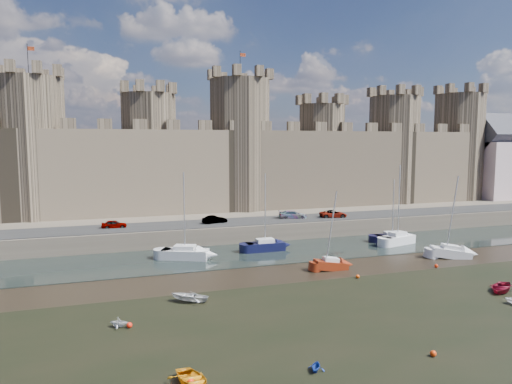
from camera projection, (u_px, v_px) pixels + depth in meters
ground at (378, 319)px, 37.40m from camera, size 160.00×160.00×0.00m
seaweed_patch at (427, 350)px, 31.72m from camera, size 70.00×34.00×0.01m
water_channel at (276, 252)px, 60.10m from camera, size 160.00×12.00×0.08m
quay at (215, 207)px, 94.03m from camera, size 160.00×60.00×2.50m
road at (253, 221)px, 69.29m from camera, size 160.00×7.00×0.10m
castle at (226, 158)px, 81.36m from camera, size 108.50×11.00×29.00m
car_0 at (114, 224)px, 63.54m from camera, size 3.46×1.52×1.16m
car_1 at (215, 220)px, 67.21m from camera, size 3.78×1.87×1.19m
car_2 at (293, 215)px, 71.66m from camera, size 4.66×2.73×1.27m
car_3 at (333, 214)px, 72.50m from camera, size 4.55×2.62×1.19m
sailboat_0 at (185, 253)px, 56.32m from camera, size 6.16×4.36×10.74m
sailboat_1 at (265, 245)px, 60.59m from camera, size 5.15×2.01×10.30m
sailboat_2 at (398, 239)px, 64.47m from camera, size 5.53×3.23×11.21m
sailboat_3 at (392, 237)px, 66.36m from camera, size 5.41×2.77×9.06m
sailboat_4 at (331, 264)px, 51.80m from camera, size 3.93×1.72×8.99m
sailboat_5 at (451, 252)px, 57.19m from camera, size 5.13×3.37×10.32m
dinghy_0 at (192, 381)px, 26.94m from camera, size 2.94×3.67×0.68m
dinghy_1 at (316, 366)px, 28.79m from camera, size 1.62×1.66×0.66m
dinghy_3 at (119, 323)px, 35.60m from camera, size 1.89×1.80×0.78m
dinghy_4 at (501, 288)px, 44.14m from camera, size 4.32×4.07×0.73m
dinghy_6 at (189, 298)px, 41.42m from camera, size 4.06×3.53×0.70m
buoy_0 at (129, 325)px, 35.52m from camera, size 0.45×0.45×0.45m
buoy_1 at (358, 276)px, 48.51m from camera, size 0.41×0.41×0.41m
buoy_2 at (433, 354)px, 30.76m from camera, size 0.43×0.43×0.43m
buoy_3 at (436, 266)px, 52.63m from camera, size 0.43×0.43×0.43m
buoy_4 at (190, 382)px, 27.08m from camera, size 0.45×0.45×0.45m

